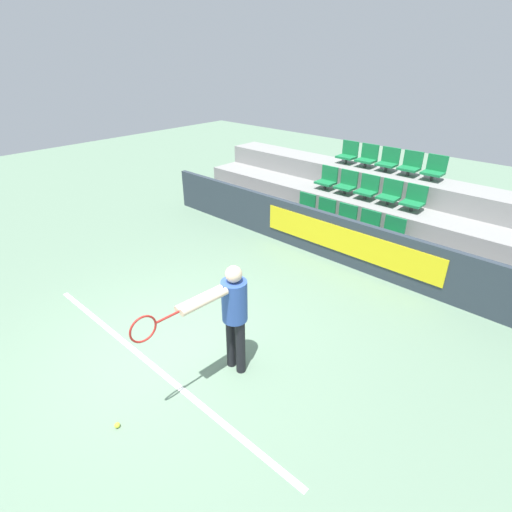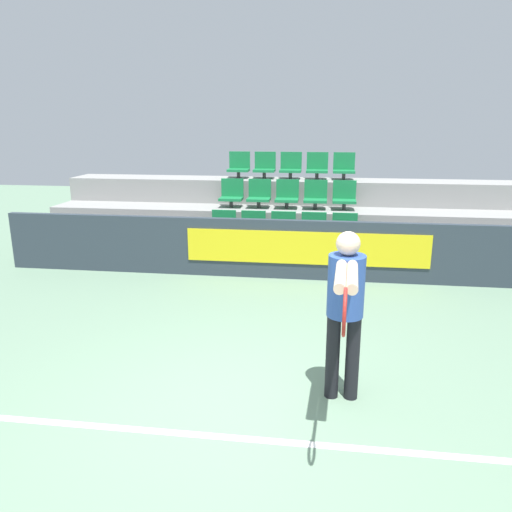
# 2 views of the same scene
# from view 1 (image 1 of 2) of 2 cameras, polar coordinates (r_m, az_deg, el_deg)

# --- Properties ---
(ground_plane) EXTENTS (30.00, 30.00, 0.00)m
(ground_plane) POSITION_cam_1_polar(r_m,az_deg,el_deg) (6.19, -11.86, -13.19)
(ground_plane) COLOR slate
(court_baseline) EXTENTS (5.43, 0.08, 0.01)m
(court_baseline) POSITION_cam_1_polar(r_m,az_deg,el_deg) (6.05, -14.76, -14.71)
(court_baseline) COLOR white
(court_baseline) RESTS_ON ground
(barrier_wall) EXTENTS (9.55, 0.14, 0.99)m
(barrier_wall) POSITION_cam_1_polar(r_m,az_deg,el_deg) (8.47, 10.37, 2.80)
(barrier_wall) COLOR #2D3842
(barrier_wall) RESTS_ON ground
(bleacher_tier_front) EXTENTS (9.15, 0.86, 0.47)m
(bleacher_tier_front) POSITION_cam_1_polar(r_m,az_deg,el_deg) (8.99, 11.95, 2.29)
(bleacher_tier_front) COLOR gray
(bleacher_tier_front) RESTS_ON ground
(bleacher_tier_middle) EXTENTS (9.15, 0.86, 0.93)m
(bleacher_tier_middle) POSITION_cam_1_polar(r_m,az_deg,el_deg) (9.60, 14.81, 5.14)
(bleacher_tier_middle) COLOR gray
(bleacher_tier_middle) RESTS_ON ground
(bleacher_tier_back) EXTENTS (9.15, 0.86, 1.40)m
(bleacher_tier_back) POSITION_cam_1_polar(r_m,az_deg,el_deg) (10.25, 17.33, 7.63)
(bleacher_tier_back) COLOR gray
(bleacher_tier_back) RESTS_ON ground
(stadium_chair_0) EXTENTS (0.44, 0.36, 0.54)m
(stadium_chair_0) POSITION_cam_1_polar(r_m,az_deg,el_deg) (9.42, 7.00, 7.04)
(stadium_chair_0) COLOR #333333
(stadium_chair_0) RESTS_ON bleacher_tier_front
(stadium_chair_1) EXTENTS (0.44, 0.36, 0.54)m
(stadium_chair_1) POSITION_cam_1_polar(r_m,az_deg,el_deg) (9.14, 9.73, 6.19)
(stadium_chair_1) COLOR #333333
(stadium_chair_1) RESTS_ON bleacher_tier_front
(stadium_chair_2) EXTENTS (0.44, 0.36, 0.54)m
(stadium_chair_2) POSITION_cam_1_polar(r_m,az_deg,el_deg) (8.89, 12.62, 5.28)
(stadium_chair_2) COLOR #333333
(stadium_chair_2) RESTS_ON bleacher_tier_front
(stadium_chair_3) EXTENTS (0.44, 0.36, 0.54)m
(stadium_chair_3) POSITION_cam_1_polar(r_m,az_deg,el_deg) (8.66, 15.66, 4.29)
(stadium_chair_3) COLOR #333333
(stadium_chair_3) RESTS_ON bleacher_tier_front
(stadium_chair_4) EXTENTS (0.44, 0.36, 0.54)m
(stadium_chair_4) POSITION_cam_1_polar(r_m,az_deg,el_deg) (8.46, 18.85, 3.25)
(stadium_chair_4) COLOR #333333
(stadium_chair_4) RESTS_ON bleacher_tier_front
(stadium_chair_5) EXTENTS (0.44, 0.36, 0.54)m
(stadium_chair_5) POSITION_cam_1_polar(r_m,az_deg,el_deg) (9.96, 10.14, 10.78)
(stadium_chair_5) COLOR #333333
(stadium_chair_5) RESTS_ON bleacher_tier_middle
(stadium_chair_6) EXTENTS (0.44, 0.36, 0.54)m
(stadium_chair_6) POSITION_cam_1_polar(r_m,az_deg,el_deg) (9.69, 12.83, 10.06)
(stadium_chair_6) COLOR #333333
(stadium_chair_6) RESTS_ON bleacher_tier_middle
(stadium_chair_7) EXTENTS (0.44, 0.36, 0.54)m
(stadium_chair_7) POSITION_cam_1_polar(r_m,az_deg,el_deg) (9.45, 15.65, 9.28)
(stadium_chair_7) COLOR #333333
(stadium_chair_7) RESTS_ON bleacher_tier_middle
(stadium_chair_8) EXTENTS (0.44, 0.36, 0.54)m
(stadium_chair_8) POSITION_cam_1_polar(r_m,az_deg,el_deg) (9.24, 18.60, 8.44)
(stadium_chair_8) COLOR #333333
(stadium_chair_8) RESTS_ON bleacher_tier_middle
(stadium_chair_9) EXTENTS (0.44, 0.36, 0.54)m
(stadium_chair_9) POSITION_cam_1_polar(r_m,az_deg,el_deg) (9.05, 21.66, 7.54)
(stadium_chair_9) COLOR #333333
(stadium_chair_9) RESTS_ON bleacher_tier_middle
(stadium_chair_10) EXTENTS (0.44, 0.36, 0.54)m
(stadium_chair_10) POSITION_cam_1_polar(r_m,az_deg,el_deg) (10.56, 13.02, 14.09)
(stadium_chair_10) COLOR #333333
(stadium_chair_10) RESTS_ON bleacher_tier_back
(stadium_chair_11) EXTENTS (0.44, 0.36, 0.54)m
(stadium_chair_11) POSITION_cam_1_polar(r_m,az_deg,el_deg) (10.31, 15.64, 13.48)
(stadium_chair_11) COLOR #333333
(stadium_chair_11) RESTS_ON bleacher_tier_back
(stadium_chair_12) EXTENTS (0.44, 0.36, 0.54)m
(stadium_chair_12) POSITION_cam_1_polar(r_m,az_deg,el_deg) (10.08, 18.38, 12.80)
(stadium_chair_12) COLOR #333333
(stadium_chair_12) RESTS_ON bleacher_tier_back
(stadium_chair_13) EXTENTS (0.44, 0.36, 0.54)m
(stadium_chair_13) POSITION_cam_1_polar(r_m,az_deg,el_deg) (9.88, 21.22, 12.06)
(stadium_chair_13) COLOR #333333
(stadium_chair_13) RESTS_ON bleacher_tier_back
(stadium_chair_14) EXTENTS (0.44, 0.36, 0.54)m
(stadium_chair_14) POSITION_cam_1_polar(r_m,az_deg,el_deg) (9.70, 24.15, 11.26)
(stadium_chair_14) COLOR #333333
(stadium_chair_14) RESTS_ON bleacher_tier_back
(tennis_player) EXTENTS (0.33, 1.60, 1.62)m
(tennis_player) POSITION_cam_1_polar(r_m,az_deg,el_deg) (5.15, -3.71, -7.73)
(tennis_player) COLOR black
(tennis_player) RESTS_ON ground
(tennis_ball) EXTENTS (0.07, 0.07, 0.07)m
(tennis_ball) POSITION_cam_1_polar(r_m,az_deg,el_deg) (5.37, -19.21, -21.86)
(tennis_ball) COLOR #CCDB33
(tennis_ball) RESTS_ON ground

